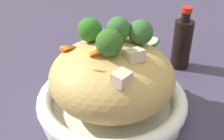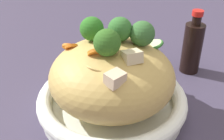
# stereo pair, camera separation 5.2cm
# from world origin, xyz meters

# --- Properties ---
(ground_plane) EXTENTS (3.00, 3.00, 0.00)m
(ground_plane) POSITION_xyz_m (0.00, 0.00, 0.00)
(ground_plane) COLOR #3C354C
(serving_bowl) EXTENTS (0.29, 0.29, 0.05)m
(serving_bowl) POSITION_xyz_m (0.00, 0.00, 0.02)
(serving_bowl) COLOR white
(serving_bowl) RESTS_ON ground_plane
(noodle_heap) EXTENTS (0.24, 0.24, 0.13)m
(noodle_heap) POSITION_xyz_m (-0.00, -0.00, 0.08)
(noodle_heap) COLOR tan
(noodle_heap) RESTS_ON serving_bowl
(broccoli_florets) EXTENTS (0.13, 0.14, 0.06)m
(broccoli_florets) POSITION_xyz_m (-0.01, 0.01, 0.17)
(broccoli_florets) COLOR #A5C475
(broccoli_florets) RESTS_ON serving_bowl
(carrot_coins) EXTENTS (0.11, 0.12, 0.04)m
(carrot_coins) POSITION_xyz_m (-0.03, -0.02, 0.14)
(carrot_coins) COLOR orange
(carrot_coins) RESTS_ON serving_bowl
(zucchini_slices) EXTENTS (0.12, 0.07, 0.03)m
(zucchini_slices) POSITION_xyz_m (-0.04, 0.08, 0.12)
(zucchini_slices) COLOR beige
(zucchini_slices) RESTS_ON serving_bowl
(chicken_chunks) EXTENTS (0.13, 0.08, 0.04)m
(chicken_chunks) POSITION_xyz_m (0.03, -0.01, 0.14)
(chicken_chunks) COLOR beige
(chicken_chunks) RESTS_ON serving_bowl
(soy_sauce_bottle) EXTENTS (0.05, 0.05, 0.16)m
(soy_sauce_bottle) POSITION_xyz_m (-0.04, 0.25, 0.07)
(soy_sauce_bottle) COLOR black
(soy_sauce_bottle) RESTS_ON ground_plane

